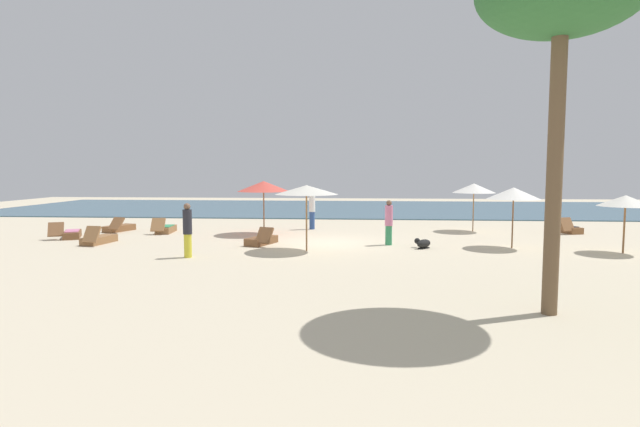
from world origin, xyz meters
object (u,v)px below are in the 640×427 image
object	(u,v)px
umbrella_0	(514,193)
lounger_1	(566,229)
umbrella_3	(264,186)
dog	(423,243)
umbrella_4	(626,201)
lounger_2	(119,228)
umbrella_1	(474,188)
lounger_5	(262,240)
lounger_4	(165,229)
person_1	(389,222)
person_0	(188,230)
lounger_3	(71,234)
person_2	(312,208)
umbrella_2	(306,190)
lounger_0	(98,239)

from	to	relation	value
umbrella_0	lounger_1	bearing A→B (deg)	51.76
umbrella_3	dog	bearing A→B (deg)	-28.43
umbrella_4	lounger_2	distance (m)	20.31
umbrella_1	umbrella_4	size ratio (longest dim) A/B	1.11
umbrella_0	umbrella_3	bearing A→B (deg)	162.01
lounger_5	dog	xyz separation A→B (m)	(5.91, -0.46, 0.01)
lounger_4	dog	distance (m)	11.46
umbrella_1	lounger_4	bearing A→B (deg)	-173.26
umbrella_3	lounger_1	bearing A→B (deg)	6.81
person_1	lounger_1	bearing A→B (deg)	28.03
person_0	dog	world-z (taller)	person_0
umbrella_1	lounger_3	size ratio (longest dim) A/B	1.23
lounger_1	lounger_4	distance (m)	17.82
lounger_2	lounger_5	world-z (taller)	lounger_5
person_2	umbrella_2	bearing A→B (deg)	-86.33
umbrella_2	dog	size ratio (longest dim) A/B	3.31
person_1	person_2	size ratio (longest dim) A/B	0.88
umbrella_0	umbrella_3	size ratio (longest dim) A/B	0.94
person_0	lounger_2	bearing A→B (deg)	130.22
lounger_5	dog	distance (m)	5.93
umbrella_1	person_2	distance (m)	7.44
umbrella_1	person_1	xyz separation A→B (m)	(-4.06, -4.51, -1.11)
person_1	dog	size ratio (longest dim) A/B	2.44
umbrella_0	person_2	xyz separation A→B (m)	(-7.68, 5.13, -0.97)
lounger_5	umbrella_3	bearing A→B (deg)	99.13
person_0	person_2	size ratio (longest dim) A/B	0.91
lounger_2	person_0	bearing A→B (deg)	-49.78
lounger_2	person_1	distance (m)	12.43
lounger_4	umbrella_2	bearing A→B (deg)	-33.59
lounger_4	lounger_5	bearing A→B (deg)	-32.65
lounger_3	lounger_5	bearing A→B (deg)	-8.27
lounger_1	dog	size ratio (longest dim) A/B	2.55
lounger_4	lounger_0	bearing A→B (deg)	-110.13
umbrella_2	umbrella_0	bearing A→B (deg)	9.55
umbrella_2	lounger_5	xyz separation A→B (m)	(-1.83, 1.33, -1.94)
umbrella_2	dog	xyz separation A→B (m)	(4.08, 0.88, -1.93)
lounger_2	dog	bearing A→B (deg)	-16.72
lounger_4	lounger_2	bearing A→B (deg)	172.01
umbrella_0	dog	distance (m)	3.67
umbrella_0	dog	xyz separation A→B (m)	(-3.19, -0.35, -1.78)
umbrella_1	person_0	xyz separation A→B (m)	(-10.62, -7.73, -1.07)
lounger_2	person_0	distance (m)	8.44
person_0	lounger_5	bearing A→B (deg)	58.14
lounger_2	lounger_3	bearing A→B (deg)	-111.73
umbrella_3	lounger_0	bearing A→B (deg)	-150.32
umbrella_3	lounger_2	xyz separation A→B (m)	(-6.77, 0.49, -1.91)
umbrella_0	umbrella_1	size ratio (longest dim) A/B	1.00
lounger_2	dog	distance (m)	13.74
umbrella_1	umbrella_2	bearing A→B (deg)	-138.64
lounger_1	person_1	bearing A→B (deg)	-151.97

